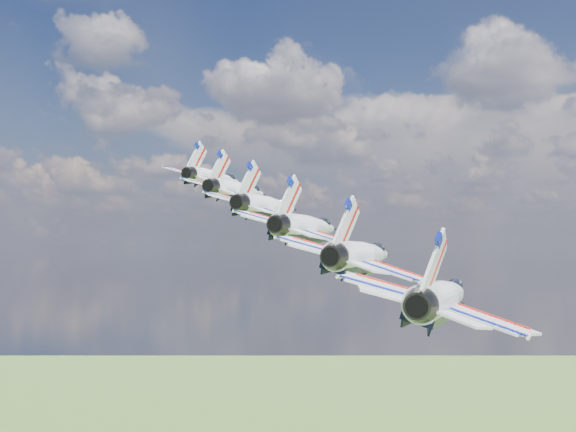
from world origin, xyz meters
The scene contains 6 objects.
jet_0 centered at (-27.95, 22.23, 159.13)m, with size 11.93×17.66×5.28m, color white, non-canonical shape.
jet_1 centered at (-19.02, 14.71, 156.52)m, with size 11.93×17.66×5.28m, color white, non-canonical shape.
jet_2 centered at (-10.09, 7.19, 153.91)m, with size 11.93×17.66×5.28m, color silver, non-canonical shape.
jet_3 centered at (-1.17, -0.32, 151.31)m, with size 11.93×17.66×5.28m, color white, non-canonical shape.
jet_4 centered at (7.76, -7.84, 148.70)m, with size 11.93×17.66×5.28m, color white, non-canonical shape.
jet_5 centered at (16.68, -15.36, 146.09)m, with size 11.93×17.66×5.28m, color white, non-canonical shape.
Camera 1 is at (31.13, -61.73, 149.29)m, focal length 45.00 mm.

